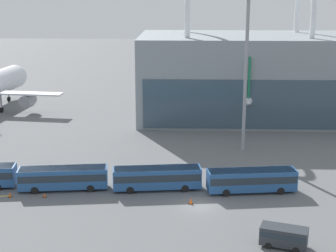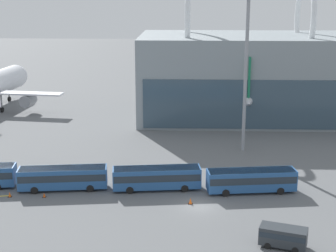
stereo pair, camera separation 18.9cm
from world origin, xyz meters
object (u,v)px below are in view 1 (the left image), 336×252
at_px(shuttle_bus_2, 157,177).
at_px(service_van_foreground, 284,235).
at_px(traffic_cone_1, 10,195).
at_px(shuttle_bus_1, 63,177).
at_px(traffic_cone_0, 45,195).
at_px(traffic_cone_2, 191,201).
at_px(shuttle_bus_3, 252,179).
at_px(floodlight_mast, 247,50).
at_px(airliner_at_gate_far, 242,85).

xyz_separation_m(shuttle_bus_2, service_van_foreground, (14.10, -15.47, -0.51)).
bearing_deg(service_van_foreground, traffic_cone_1, -2.10).
xyz_separation_m(shuttle_bus_1, service_van_foreground, (26.65, -15.00, -0.51)).
bearing_deg(traffic_cone_0, shuttle_bus_1, 55.44).
height_order(shuttle_bus_1, traffic_cone_2, shuttle_bus_1).
relative_size(shuttle_bus_2, service_van_foreground, 2.29).
distance_m(shuttle_bus_1, traffic_cone_2, 17.63).
xyz_separation_m(shuttle_bus_3, traffic_cone_1, (-31.49, -2.85, -1.48)).
distance_m(shuttle_bus_1, service_van_foreground, 30.59).
height_order(floodlight_mast, traffic_cone_1, floodlight_mast).
xyz_separation_m(shuttle_bus_2, traffic_cone_1, (-18.94, -3.28, -1.48)).
bearing_deg(traffic_cone_0, airliner_at_gate_far, 58.61).
distance_m(shuttle_bus_1, floodlight_mast, 34.96).
bearing_deg(shuttle_bus_3, traffic_cone_0, 178.67).
bearing_deg(traffic_cone_1, shuttle_bus_3, 5.17).
height_order(airliner_at_gate_far, traffic_cone_1, airliner_at_gate_far).
xyz_separation_m(floodlight_mast, traffic_cone_2, (-8.84, -22.34, -16.35)).
distance_m(floodlight_mast, traffic_cone_1, 41.83).
xyz_separation_m(shuttle_bus_2, traffic_cone_0, (-14.44, -3.21, -1.52)).
height_order(service_van_foreground, traffic_cone_1, service_van_foreground).
distance_m(airliner_at_gate_far, shuttle_bus_2, 49.40).
relative_size(shuttle_bus_3, service_van_foreground, 2.29).
height_order(traffic_cone_0, traffic_cone_1, traffic_cone_1).
relative_size(floodlight_mast, traffic_cone_2, 33.51).
bearing_deg(shuttle_bus_3, traffic_cone_1, 177.97).
distance_m(airliner_at_gate_far, shuttle_bus_3, 47.31).
height_order(airliner_at_gate_far, shuttle_bus_3, airliner_at_gate_far).
relative_size(shuttle_bus_3, traffic_cone_0, 19.97).
distance_m(service_van_foreground, traffic_cone_1, 35.23).
distance_m(service_van_foreground, traffic_cone_2, 14.47).
height_order(traffic_cone_1, traffic_cone_2, traffic_cone_2).
xyz_separation_m(shuttle_bus_2, traffic_cone_2, (4.51, -4.68, -1.44)).
xyz_separation_m(service_van_foreground, traffic_cone_2, (-9.59, 10.79, -0.93)).
height_order(airliner_at_gate_far, service_van_foreground, airliner_at_gate_far).
relative_size(floodlight_mast, traffic_cone_0, 43.34).
xyz_separation_m(service_van_foreground, traffic_cone_1, (-33.04, 12.19, -0.98)).
bearing_deg(airliner_at_gate_far, service_van_foreground, -179.77).
xyz_separation_m(traffic_cone_0, traffic_cone_2, (18.94, -1.47, 0.09)).
bearing_deg(traffic_cone_0, shuttle_bus_2, 12.53).
xyz_separation_m(shuttle_bus_3, traffic_cone_2, (-8.05, -4.25, -1.44)).
xyz_separation_m(traffic_cone_1, traffic_cone_2, (23.45, -1.40, 0.05)).
bearing_deg(airliner_at_gate_far, shuttle_bus_2, 163.04).
bearing_deg(shuttle_bus_2, airliner_at_gate_far, 64.18).
bearing_deg(shuttle_bus_3, shuttle_bus_2, 170.82).
bearing_deg(shuttle_bus_1, shuttle_bus_2, -4.98).
bearing_deg(shuttle_bus_3, shuttle_bus_1, 172.89).
bearing_deg(traffic_cone_1, traffic_cone_2, -3.42).
relative_size(airliner_at_gate_far, shuttle_bus_1, 3.29).
relative_size(airliner_at_gate_far, service_van_foreground, 7.52).
relative_size(shuttle_bus_1, shuttle_bus_3, 1.00).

